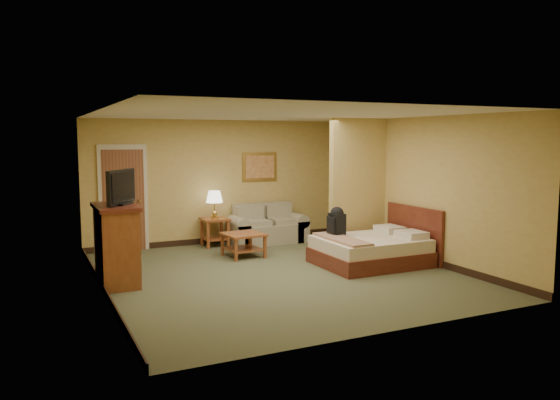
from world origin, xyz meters
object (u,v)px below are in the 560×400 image
loveseat (267,230)px  dresser (116,244)px  bed (374,249)px  coffee_table (243,240)px

loveseat → dresser: dresser is taller
bed → coffee_table: bearing=139.8°
coffee_table → bed: bed is taller
coffee_table → dresser: bearing=-158.6°
loveseat → dresser: (-3.44, -2.07, 0.34)m
coffee_table → bed: size_ratio=0.40×
coffee_table → dresser: size_ratio=0.62×
coffee_table → dresser: 2.65m
bed → loveseat: bearing=107.9°
dresser → bed: bearing=-8.0°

